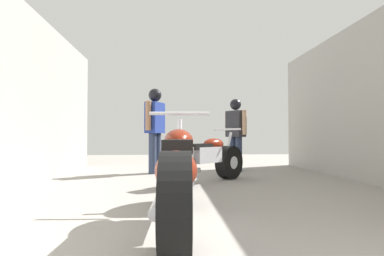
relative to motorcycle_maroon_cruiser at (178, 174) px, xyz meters
name	(u,v)px	position (x,y,z in m)	size (l,w,h in m)	color
ground_plane	(211,196)	(0.48, 1.38, -0.45)	(18.25, 18.25, 0.00)	gray
motorcycle_maroon_cruiser	(178,174)	(0.00, 0.00, 0.00)	(0.68, 2.28, 1.06)	black
motorcycle_black_naked	(205,160)	(0.52, 2.46, -0.07)	(1.55, 1.56, 0.93)	black
mechanic_in_blue	(155,122)	(-0.38, 3.95, 0.63)	(0.43, 0.69, 1.80)	#2D3851
mechanic_with_helmet	(236,128)	(1.42, 4.24, 0.52)	(0.44, 0.59, 1.63)	#2D3851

